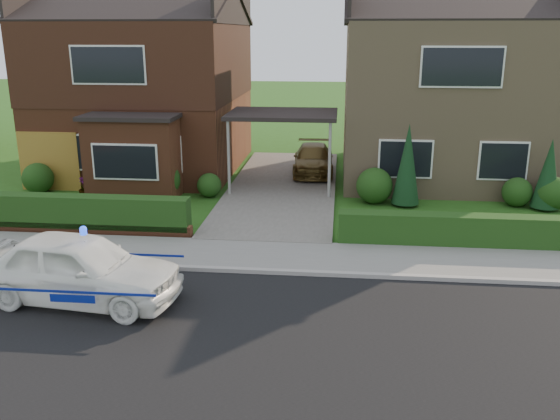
# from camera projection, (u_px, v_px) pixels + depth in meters

# --- Properties ---
(ground) EXTENTS (120.00, 120.00, 0.00)m
(ground) POSITION_uv_depth(u_px,v_px,m) (225.00, 337.00, 11.06)
(ground) COLOR #265316
(ground) RESTS_ON ground
(road) EXTENTS (60.00, 6.00, 0.02)m
(road) POSITION_uv_depth(u_px,v_px,m) (225.00, 337.00, 11.06)
(road) COLOR black
(road) RESTS_ON ground
(kerb) EXTENTS (60.00, 0.16, 0.12)m
(kerb) POSITION_uv_depth(u_px,v_px,m) (250.00, 271.00, 13.95)
(kerb) COLOR #9E9993
(kerb) RESTS_ON ground
(sidewalk) EXTENTS (60.00, 2.00, 0.10)m
(sidewalk) POSITION_uv_depth(u_px,v_px,m) (256.00, 255.00, 14.95)
(sidewalk) COLOR slate
(sidewalk) RESTS_ON ground
(driveway) EXTENTS (3.80, 12.00, 0.12)m
(driveway) POSITION_uv_depth(u_px,v_px,m) (283.00, 187.00, 21.52)
(driveway) COLOR #666059
(driveway) RESTS_ON ground
(house_left) EXTENTS (7.50, 9.53, 7.25)m
(house_left) POSITION_uv_depth(u_px,v_px,m) (147.00, 75.00, 23.77)
(house_left) COLOR brown
(house_left) RESTS_ON ground
(house_right) EXTENTS (7.50, 8.06, 7.25)m
(house_right) POSITION_uv_depth(u_px,v_px,m) (440.00, 81.00, 22.77)
(house_right) COLOR #9F8361
(house_right) RESTS_ON ground
(carport_link) EXTENTS (3.80, 3.00, 2.77)m
(carport_link) POSITION_uv_depth(u_px,v_px,m) (283.00, 116.00, 20.73)
(carport_link) COLOR black
(carport_link) RESTS_ON ground
(garage_door) EXTENTS (2.20, 0.10, 2.10)m
(garage_door) POSITION_uv_depth(u_px,v_px,m) (49.00, 161.00, 21.05)
(garage_door) COLOR brown
(garage_door) RESTS_ON ground
(dwarf_wall) EXTENTS (7.70, 0.25, 0.36)m
(dwarf_wall) POSITION_uv_depth(u_px,v_px,m) (58.00, 228.00, 16.62)
(dwarf_wall) COLOR brown
(dwarf_wall) RESTS_ON ground
(hedge_left) EXTENTS (7.50, 0.55, 0.90)m
(hedge_left) POSITION_uv_depth(u_px,v_px,m) (61.00, 232.00, 16.82)
(hedge_left) COLOR #113612
(hedge_left) RESTS_ON ground
(hedge_right) EXTENTS (7.50, 0.55, 0.80)m
(hedge_right) POSITION_uv_depth(u_px,v_px,m) (481.00, 248.00, 15.59)
(hedge_right) COLOR #113612
(hedge_right) RESTS_ON ground
(shrub_left_far) EXTENTS (1.08, 1.08, 1.08)m
(shrub_left_far) POSITION_uv_depth(u_px,v_px,m) (38.00, 178.00, 20.79)
(shrub_left_far) COLOR #113612
(shrub_left_far) RESTS_ON ground
(shrub_left_mid) EXTENTS (1.32, 1.32, 1.32)m
(shrub_left_mid) POSITION_uv_depth(u_px,v_px,m) (161.00, 179.00, 20.12)
(shrub_left_mid) COLOR #113612
(shrub_left_mid) RESTS_ON ground
(shrub_left_near) EXTENTS (0.84, 0.84, 0.84)m
(shrub_left_near) POSITION_uv_depth(u_px,v_px,m) (209.00, 185.00, 20.32)
(shrub_left_near) COLOR #113612
(shrub_left_near) RESTS_ON ground
(shrub_right_near) EXTENTS (1.20, 1.20, 1.20)m
(shrub_right_near) POSITION_uv_depth(u_px,v_px,m) (374.00, 186.00, 19.53)
(shrub_right_near) COLOR #113612
(shrub_right_near) RESTS_ON ground
(shrub_right_mid) EXTENTS (0.96, 0.96, 0.96)m
(shrub_right_mid) POSITION_uv_depth(u_px,v_px,m) (517.00, 192.00, 19.21)
(shrub_right_mid) COLOR #113612
(shrub_right_mid) RESTS_ON ground
(shrub_right_far) EXTENTS (1.08, 1.08, 1.08)m
(shrub_right_far) POSITION_uv_depth(u_px,v_px,m) (552.00, 194.00, 18.81)
(shrub_right_far) COLOR #113612
(shrub_right_far) RESTS_ON ground
(conifer_a) EXTENTS (0.90, 0.90, 2.60)m
(conifer_a) POSITION_uv_depth(u_px,v_px,m) (407.00, 167.00, 19.04)
(conifer_a) COLOR black
(conifer_a) RESTS_ON ground
(conifer_b) EXTENTS (0.90, 0.90, 2.20)m
(conifer_b) POSITION_uv_depth(u_px,v_px,m) (548.00, 176.00, 18.67)
(conifer_b) COLOR black
(conifer_b) RESTS_ON ground
(police_car) EXTENTS (3.97, 4.48, 1.63)m
(police_car) POSITION_uv_depth(u_px,v_px,m) (78.00, 269.00, 12.32)
(police_car) COLOR white
(police_car) RESTS_ON ground
(driveway_car) EXTENTS (1.66, 3.80, 1.09)m
(driveway_car) POSITION_uv_depth(u_px,v_px,m) (313.00, 159.00, 23.29)
(driveway_car) COLOR brown
(driveway_car) RESTS_ON driveway
(potted_plant_a) EXTENTS (0.41, 0.33, 0.69)m
(potted_plant_a) POSITION_uv_depth(u_px,v_px,m) (87.00, 216.00, 17.19)
(potted_plant_a) COLOR gray
(potted_plant_a) RESTS_ON ground
(potted_plant_b) EXTENTS (0.57, 0.55, 0.80)m
(potted_plant_b) POSITION_uv_depth(u_px,v_px,m) (13.00, 212.00, 17.39)
(potted_plant_b) COLOR gray
(potted_plant_b) RESTS_ON ground
(potted_plant_c) EXTENTS (0.47, 0.47, 0.71)m
(potted_plant_c) POSITION_uv_depth(u_px,v_px,m) (85.00, 188.00, 20.18)
(potted_plant_c) COLOR gray
(potted_plant_c) RESTS_ON ground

